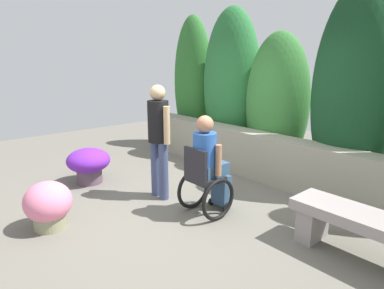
{
  "coord_description": "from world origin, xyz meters",
  "views": [
    {
      "loc": [
        3.29,
        -2.67,
        2.0
      ],
      "look_at": [
        -0.09,
        0.26,
        0.85
      ],
      "focal_mm": 30.86,
      "sensor_mm": 36.0,
      "label": 1
    }
  ],
  "objects_px": {
    "person_standing_companion": "(159,134)",
    "flower_pot_purple_near": "(48,205)",
    "flower_pot_terracotta_by_wall": "(89,163)",
    "stone_bench": "(366,230)",
    "person_in_wheelchair": "(208,169)"
  },
  "relations": [
    {
      "from": "flower_pot_terracotta_by_wall",
      "to": "flower_pot_purple_near",
      "type": "bearing_deg",
      "value": -41.65
    },
    {
      "from": "flower_pot_purple_near",
      "to": "person_standing_companion",
      "type": "bearing_deg",
      "value": 86.21
    },
    {
      "from": "person_standing_companion",
      "to": "flower_pot_purple_near",
      "type": "relative_size",
      "value": 2.82
    },
    {
      "from": "flower_pot_purple_near",
      "to": "flower_pot_terracotta_by_wall",
      "type": "relative_size",
      "value": 0.84
    },
    {
      "from": "stone_bench",
      "to": "flower_pot_purple_near",
      "type": "xyz_separation_m",
      "value": [
        -2.79,
        -2.19,
        -0.04
      ]
    },
    {
      "from": "person_standing_companion",
      "to": "stone_bench",
      "type": "bearing_deg",
      "value": 15.02
    },
    {
      "from": "person_in_wheelchair",
      "to": "flower_pot_terracotta_by_wall",
      "type": "height_order",
      "value": "person_in_wheelchair"
    },
    {
      "from": "person_in_wheelchair",
      "to": "flower_pot_purple_near",
      "type": "height_order",
      "value": "person_in_wheelchair"
    },
    {
      "from": "flower_pot_purple_near",
      "to": "flower_pot_terracotta_by_wall",
      "type": "xyz_separation_m",
      "value": [
        -1.15,
        1.03,
        0.04
      ]
    },
    {
      "from": "person_in_wheelchair",
      "to": "person_standing_companion",
      "type": "bearing_deg",
      "value": -158.75
    },
    {
      "from": "flower_pot_purple_near",
      "to": "flower_pot_terracotta_by_wall",
      "type": "distance_m",
      "value": 1.55
    },
    {
      "from": "person_standing_companion",
      "to": "person_in_wheelchair",
      "type": "bearing_deg",
      "value": 13.08
    },
    {
      "from": "person_in_wheelchair",
      "to": "flower_pot_terracotta_by_wall",
      "type": "relative_size",
      "value": 1.89
    },
    {
      "from": "stone_bench",
      "to": "person_standing_companion",
      "type": "xyz_separation_m",
      "value": [
        -2.69,
        -0.62,
        0.62
      ]
    },
    {
      "from": "stone_bench",
      "to": "person_in_wheelchair",
      "type": "height_order",
      "value": "person_in_wheelchair"
    }
  ]
}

